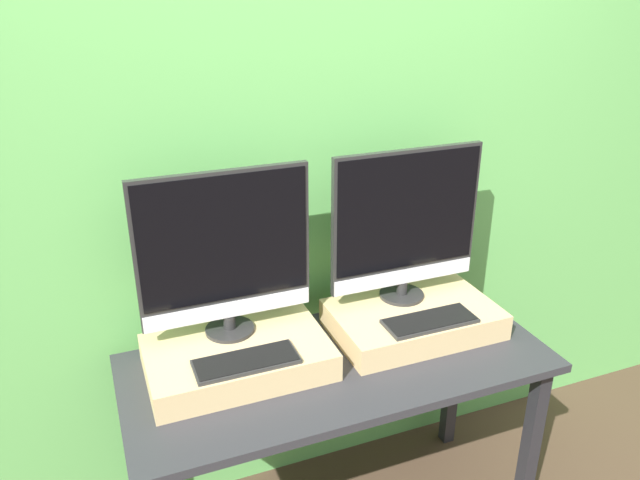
% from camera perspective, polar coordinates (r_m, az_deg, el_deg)
% --- Properties ---
extents(wall_back, '(8.00, 0.04, 2.60)m').
position_cam_1_polar(wall_back, '(2.21, -2.12, 6.22)').
color(wall_back, '#66B75B').
rests_on(wall_back, ground_plane).
extents(workbench, '(1.42, 0.63, 0.75)m').
position_cam_1_polar(workbench, '(2.19, 1.63, -12.96)').
color(workbench, '#2D2D33').
rests_on(workbench, ground_plane).
extents(wooden_riser_left, '(0.58, 0.37, 0.09)m').
position_cam_1_polar(wooden_riser_left, '(2.08, -7.52, -10.58)').
color(wooden_riser_left, '#D6B77F').
rests_on(wooden_riser_left, workbench).
extents(monitor_left, '(0.56, 0.16, 0.56)m').
position_cam_1_polar(monitor_left, '(1.99, -8.70, -1.02)').
color(monitor_left, '#282828').
rests_on(monitor_left, wooden_riser_left).
extents(keyboard_left, '(0.32, 0.13, 0.01)m').
position_cam_1_polar(keyboard_left, '(1.96, -6.77, -10.97)').
color(keyboard_left, '#2D2D2D').
rests_on(keyboard_left, wooden_riser_left).
extents(wooden_riser_right, '(0.58, 0.37, 0.09)m').
position_cam_1_polar(wooden_riser_right, '(2.29, 8.50, -7.16)').
color(wooden_riser_right, '#D6B77F').
rests_on(wooden_riser_right, workbench).
extents(monitor_right, '(0.56, 0.16, 0.56)m').
position_cam_1_polar(monitor_right, '(2.20, 7.87, 1.58)').
color(monitor_right, '#282828').
rests_on(monitor_right, wooden_riser_right).
extents(keyboard_right, '(0.32, 0.13, 0.01)m').
position_cam_1_polar(keyboard_right, '(2.18, 10.02, -7.28)').
color(keyboard_right, '#2D2D2D').
rests_on(keyboard_right, wooden_riser_right).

